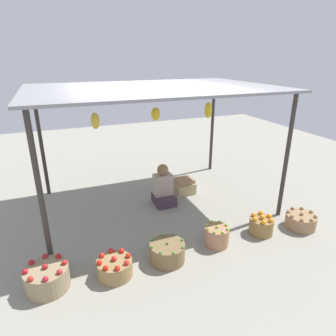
{
  "coord_description": "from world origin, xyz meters",
  "views": [
    {
      "loc": [
        -1.63,
        -4.71,
        2.63
      ],
      "look_at": [
        0.0,
        -0.65,
        0.95
      ],
      "focal_mm": 31.34,
      "sensor_mm": 36.0,
      "label": 1
    }
  ],
  "objects_px": {
    "basket_potatoes": "(301,221)",
    "basket_red_apples": "(47,278)",
    "basket_limes": "(217,236)",
    "wooden_crate_near_vendor": "(184,185)",
    "vendor_person": "(163,189)",
    "basket_oranges": "(261,225)",
    "basket_red_tomatoes": "(115,267)",
    "basket_green_chilies": "(167,252)",
    "wooden_crate_stacked_rear": "(185,188)"
  },
  "relations": [
    {
      "from": "vendor_person",
      "to": "basket_oranges",
      "type": "relative_size",
      "value": 2.1
    },
    {
      "from": "wooden_crate_near_vendor",
      "to": "wooden_crate_stacked_rear",
      "type": "xyz_separation_m",
      "value": [
        -0.01,
        -0.07,
        -0.04
      ]
    },
    {
      "from": "basket_red_apples",
      "to": "basket_green_chilies",
      "type": "relative_size",
      "value": 1.07
    },
    {
      "from": "basket_potatoes",
      "to": "wooden_crate_stacked_rear",
      "type": "relative_size",
      "value": 1.2
    },
    {
      "from": "vendor_person",
      "to": "basket_green_chilies",
      "type": "distance_m",
      "value": 1.68
    },
    {
      "from": "vendor_person",
      "to": "basket_potatoes",
      "type": "relative_size",
      "value": 1.63
    },
    {
      "from": "basket_green_chilies",
      "to": "basket_limes",
      "type": "distance_m",
      "value": 0.81
    },
    {
      "from": "basket_green_chilies",
      "to": "basket_limes",
      "type": "xyz_separation_m",
      "value": [
        0.81,
        0.06,
        0.02
      ]
    },
    {
      "from": "basket_limes",
      "to": "wooden_crate_stacked_rear",
      "type": "relative_size",
      "value": 0.91
    },
    {
      "from": "basket_red_tomatoes",
      "to": "basket_green_chilies",
      "type": "distance_m",
      "value": 0.73
    },
    {
      "from": "basket_limes",
      "to": "basket_potatoes",
      "type": "bearing_deg",
      "value": -3.81
    },
    {
      "from": "basket_oranges",
      "to": "wooden_crate_near_vendor",
      "type": "relative_size",
      "value": 1.02
    },
    {
      "from": "wooden_crate_near_vendor",
      "to": "basket_potatoes",
      "type": "bearing_deg",
      "value": -57.64
    },
    {
      "from": "basket_potatoes",
      "to": "wooden_crate_stacked_rear",
      "type": "xyz_separation_m",
      "value": [
        -1.23,
        1.85,
        -0.01
      ]
    },
    {
      "from": "basket_limes",
      "to": "vendor_person",
      "type": "bearing_deg",
      "value": 99.8
    },
    {
      "from": "wooden_crate_stacked_rear",
      "to": "basket_red_tomatoes",
      "type": "bearing_deg",
      "value": -134.92
    },
    {
      "from": "basket_red_tomatoes",
      "to": "basket_limes",
      "type": "height_order",
      "value": "basket_limes"
    },
    {
      "from": "vendor_person",
      "to": "basket_oranges",
      "type": "bearing_deg",
      "value": -54.84
    },
    {
      "from": "basket_limes",
      "to": "basket_potatoes",
      "type": "relative_size",
      "value": 0.76
    },
    {
      "from": "basket_green_chilies",
      "to": "basket_potatoes",
      "type": "relative_size",
      "value": 1.01
    },
    {
      "from": "basket_green_chilies",
      "to": "basket_oranges",
      "type": "relative_size",
      "value": 1.3
    },
    {
      "from": "basket_red_tomatoes",
      "to": "basket_limes",
      "type": "xyz_separation_m",
      "value": [
        1.54,
        0.09,
        0.03
      ]
    },
    {
      "from": "basket_red_tomatoes",
      "to": "basket_green_chilies",
      "type": "height_order",
      "value": "basket_green_chilies"
    },
    {
      "from": "basket_limes",
      "to": "basket_red_apples",
      "type": "bearing_deg",
      "value": -179.97
    },
    {
      "from": "vendor_person",
      "to": "basket_limes",
      "type": "relative_size",
      "value": 2.16
    },
    {
      "from": "basket_red_tomatoes",
      "to": "wooden_crate_stacked_rear",
      "type": "bearing_deg",
      "value": 45.08
    },
    {
      "from": "basket_red_tomatoes",
      "to": "basket_limes",
      "type": "relative_size",
      "value": 1.25
    },
    {
      "from": "vendor_person",
      "to": "wooden_crate_near_vendor",
      "type": "distance_m",
      "value": 0.66
    },
    {
      "from": "basket_green_chilies",
      "to": "basket_potatoes",
      "type": "bearing_deg",
      "value": -0.91
    },
    {
      "from": "basket_potatoes",
      "to": "wooden_crate_near_vendor",
      "type": "xyz_separation_m",
      "value": [
        -1.21,
        1.92,
        0.03
      ]
    },
    {
      "from": "basket_green_chilies",
      "to": "basket_oranges",
      "type": "distance_m",
      "value": 1.62
    },
    {
      "from": "wooden_crate_near_vendor",
      "to": "basket_oranges",
      "type": "bearing_deg",
      "value": -74.54
    },
    {
      "from": "vendor_person",
      "to": "basket_oranges",
      "type": "distance_m",
      "value": 1.86
    },
    {
      "from": "basket_green_chilies",
      "to": "wooden_crate_near_vendor",
      "type": "xyz_separation_m",
      "value": [
        1.11,
        1.88,
        0.01
      ]
    },
    {
      "from": "basket_red_tomatoes",
      "to": "basket_green_chilies",
      "type": "relative_size",
      "value": 0.93
    },
    {
      "from": "basket_red_apples",
      "to": "basket_oranges",
      "type": "height_order",
      "value": "basket_red_apples"
    },
    {
      "from": "basket_green_chilies",
      "to": "wooden_crate_stacked_rear",
      "type": "xyz_separation_m",
      "value": [
        1.1,
        1.81,
        -0.02
      ]
    },
    {
      "from": "basket_oranges",
      "to": "basket_potatoes",
      "type": "bearing_deg",
      "value": -8.01
    },
    {
      "from": "basket_limes",
      "to": "wooden_crate_near_vendor",
      "type": "xyz_separation_m",
      "value": [
        0.3,
        1.82,
        -0.0
      ]
    },
    {
      "from": "vendor_person",
      "to": "wooden_crate_stacked_rear",
      "type": "xyz_separation_m",
      "value": [
        0.55,
        0.23,
        -0.19
      ]
    },
    {
      "from": "wooden_crate_stacked_rear",
      "to": "vendor_person",
      "type": "bearing_deg",
      "value": -157.06
    },
    {
      "from": "basket_limes",
      "to": "basket_oranges",
      "type": "height_order",
      "value": "basket_limes"
    },
    {
      "from": "basket_oranges",
      "to": "wooden_crate_near_vendor",
      "type": "distance_m",
      "value": 1.88
    },
    {
      "from": "vendor_person",
      "to": "wooden_crate_stacked_rear",
      "type": "bearing_deg",
      "value": 22.94
    },
    {
      "from": "basket_red_apples",
      "to": "basket_oranges",
      "type": "xyz_separation_m",
      "value": [
        3.14,
        0.0,
        -0.01
      ]
    },
    {
      "from": "basket_potatoes",
      "to": "basket_green_chilies",
      "type": "bearing_deg",
      "value": 179.09
    },
    {
      "from": "basket_potatoes",
      "to": "basket_red_apples",
      "type": "bearing_deg",
      "value": 178.51
    },
    {
      "from": "vendor_person",
      "to": "basket_potatoes",
      "type": "bearing_deg",
      "value": -42.25
    },
    {
      "from": "basket_limes",
      "to": "wooden_crate_stacked_rear",
      "type": "bearing_deg",
      "value": 80.53
    },
    {
      "from": "vendor_person",
      "to": "basket_red_apples",
      "type": "distance_m",
      "value": 2.58
    }
  ]
}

